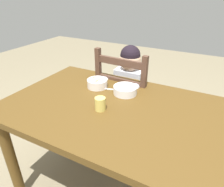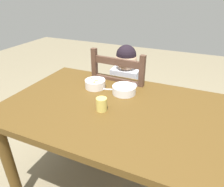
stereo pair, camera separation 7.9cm
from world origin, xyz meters
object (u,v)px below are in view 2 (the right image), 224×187
Objects in this scene: child_figure at (124,86)px; bowl_of_peas at (124,89)px; dining_chair at (123,104)px; spoon at (105,89)px; drinking_cup at (102,104)px; dining_table at (120,121)px; bowl_of_carrots at (95,84)px.

bowl_of_peas is at bearing -69.89° from child_figure.
dining_chair is 0.18m from child_figure.
bowl_of_peas is at bearing 0.62° from spoon.
dining_chair is 0.41m from spoon.
child_figure is 12.54× the size of drinking_cup.
dining_chair reaches higher than bowl_of_peas.
dining_table is at bearing 39.69° from drinking_cup.
bowl_of_peas is at bearing 103.24° from dining_table.
drinking_cup is at bearing -69.10° from spoon.
spoon is at bearing -95.81° from child_figure.
dining_table is 0.49m from child_figure.
dining_chair is at bearing 115.37° from child_figure.
bowl_of_carrots reaches higher than spoon.
spoon reaches higher than dining_table.
bowl_of_carrots is (-0.11, -0.29, 0.12)m from child_figure.
bowl_of_peas reaches higher than dining_table.
bowl_of_carrots is 0.30m from drinking_cup.
dining_table is at bearing -72.31° from dining_chair.
spoon is at bearing 135.53° from dining_table.
bowl_of_carrots is 0.08m from spoon.
dining_table is 18.00× the size of drinking_cup.
dining_table is 1.45× the size of dining_chair.
dining_chair is at bearing 110.22° from bowl_of_peas.
drinking_cup reaches higher than bowl_of_peas.
bowl_of_carrots reaches higher than bowl_of_peas.
drinking_cup is (0.07, -0.55, 0.31)m from dining_chair.
dining_chair is 0.63m from drinking_cup.
child_figure reaches higher than bowl_of_carrots.
bowl_of_peas is at bearing 0.01° from bowl_of_carrots.
bowl_of_carrots is at bearing 124.68° from drinking_cup.
spoon is (-0.03, -0.30, 0.27)m from dining_chair.
child_figure is 0.33m from bowl_of_carrots.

